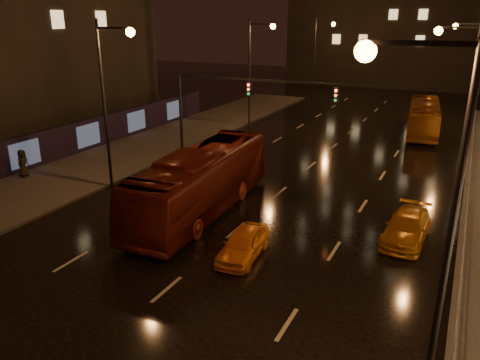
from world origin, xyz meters
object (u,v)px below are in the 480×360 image
Objects in this scene: bus_red at (202,181)px; taxi_far at (407,228)px; taxi_near at (243,244)px; bus_curb at (424,117)px; pedestrian_c at (23,163)px.

bus_red is 10.59m from taxi_far.
bus_curb is at bearing 76.30° from taxi_near.
bus_curb is at bearing -52.92° from pedestrian_c.
taxi_far is (6.20, 4.92, 0.02)m from taxi_near.
taxi_far is 23.80m from pedestrian_c.
bus_red reaches higher than taxi_far.
bus_red is 2.76× the size of taxi_far.
bus_red is 13.29m from pedestrian_c.
taxi_near is (4.27, -3.73, -1.09)m from bus_red.
bus_curb reaches higher than pedestrian_c.
taxi_far is at bearing 33.62° from taxi_near.
taxi_far is (1.74, -23.51, -0.83)m from bus_curb.
bus_curb is 2.87× the size of taxi_near.
bus_curb is 23.59m from taxi_far.
bus_curb is at bearing 66.67° from bus_red.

